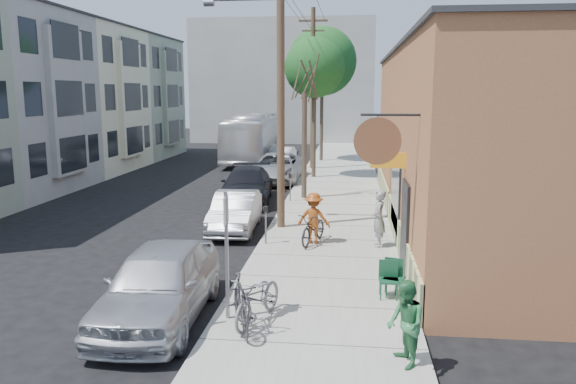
# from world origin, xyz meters

# --- Properties ---
(ground) EXTENTS (120.00, 120.00, 0.00)m
(ground) POSITION_xyz_m (0.00, 0.00, 0.00)
(ground) COLOR black
(sidewalk) EXTENTS (4.50, 58.00, 0.15)m
(sidewalk) POSITION_xyz_m (4.25, 11.00, 0.07)
(sidewalk) COLOR #A4A498
(sidewalk) RESTS_ON ground
(cafe_building) EXTENTS (6.60, 20.20, 6.61)m
(cafe_building) POSITION_xyz_m (8.99, 4.99, 3.30)
(cafe_building) COLOR #965A37
(cafe_building) RESTS_ON ground
(apartment_row) EXTENTS (6.30, 32.00, 9.00)m
(apartment_row) POSITION_xyz_m (-11.85, 14.00, 4.50)
(apartment_row) COLOR gray
(apartment_row) RESTS_ON ground
(end_cap_building) EXTENTS (18.00, 8.00, 12.00)m
(end_cap_building) POSITION_xyz_m (-2.00, 42.00, 6.00)
(end_cap_building) COLOR #A0A09B
(end_cap_building) RESTS_ON ground
(sign_post) EXTENTS (0.07, 0.45, 2.80)m
(sign_post) POSITION_xyz_m (2.35, -4.91, 1.83)
(sign_post) COLOR slate
(sign_post) RESTS_ON sidewalk
(parking_meter_near) EXTENTS (0.14, 0.14, 1.24)m
(parking_meter_near) POSITION_xyz_m (2.25, 1.20, 0.98)
(parking_meter_near) COLOR slate
(parking_meter_near) RESTS_ON sidewalk
(parking_meter_far) EXTENTS (0.14, 0.14, 1.24)m
(parking_meter_far) POSITION_xyz_m (2.25, 8.48, 0.98)
(parking_meter_far) COLOR slate
(parking_meter_far) RESTS_ON sidewalk
(utility_pole_near) EXTENTS (3.57, 0.28, 10.00)m
(utility_pole_near) POSITION_xyz_m (2.39, 3.58, 5.41)
(utility_pole_near) COLOR #503A28
(utility_pole_near) RESTS_ON sidewalk
(utility_pole_far) EXTENTS (1.80, 0.28, 10.00)m
(utility_pole_far) POSITION_xyz_m (2.45, 19.71, 5.34)
(utility_pole_far) COLOR #503A28
(utility_pole_far) RESTS_ON sidewalk
(tree_bare) EXTENTS (0.24, 0.24, 4.83)m
(tree_bare) POSITION_xyz_m (2.80, 9.40, 2.57)
(tree_bare) COLOR #44392C
(tree_bare) RESTS_ON sidewalk
(tree_leafy_mid) EXTENTS (3.40, 3.40, 7.91)m
(tree_leafy_mid) POSITION_xyz_m (2.80, 15.95, 6.33)
(tree_leafy_mid) COLOR #44392C
(tree_leafy_mid) RESTS_ON sidewalk
(tree_leafy_far) EXTENTS (4.80, 4.80, 9.38)m
(tree_leafy_far) POSITION_xyz_m (2.80, 24.00, 7.12)
(tree_leafy_far) COLOR #44392C
(tree_leafy_far) RESTS_ON sidewalk
(patio_chair_a) EXTENTS (0.51, 0.51, 0.88)m
(patio_chair_a) POSITION_xyz_m (5.90, -3.28, 0.59)
(patio_chair_a) COLOR #12422A
(patio_chair_a) RESTS_ON sidewalk
(patio_chair_b) EXTENTS (0.64, 0.64, 0.88)m
(patio_chair_b) POSITION_xyz_m (6.05, -3.11, 0.59)
(patio_chair_b) COLOR #12422A
(patio_chair_b) RESTS_ON sidewalk
(patron_grey) EXTENTS (0.46, 0.68, 1.82)m
(patron_grey) POSITION_xyz_m (5.86, 1.27, 1.06)
(patron_grey) COLOR gray
(patron_grey) RESTS_ON sidewalk
(patron_green) EXTENTS (0.78, 0.90, 1.58)m
(patron_green) POSITION_xyz_m (5.98, -6.66, 0.94)
(patron_green) COLOR #2E7541
(patron_green) RESTS_ON sidewalk
(cyclist) EXTENTS (1.16, 0.77, 1.67)m
(cyclist) POSITION_xyz_m (3.79, 1.45, 0.98)
(cyclist) COLOR #904115
(cyclist) RESTS_ON sidewalk
(cyclist_bike) EXTENTS (1.20, 2.05, 1.02)m
(cyclist_bike) POSITION_xyz_m (3.79, 1.45, 0.66)
(cyclist_bike) COLOR black
(cyclist_bike) RESTS_ON sidewalk
(parked_bike_a) EXTENTS (1.11, 1.92, 1.11)m
(parked_bike_a) POSITION_xyz_m (2.75, -5.47, 0.71)
(parked_bike_a) COLOR black
(parked_bike_a) RESTS_ON sidewalk
(parked_bike_b) EXTENTS (1.25, 2.13, 1.06)m
(parked_bike_b) POSITION_xyz_m (3.05, -5.02, 0.68)
(parked_bike_b) COLOR slate
(parked_bike_b) RESTS_ON sidewalk
(car_0) EXTENTS (2.16, 5.04, 1.70)m
(car_0) POSITION_xyz_m (0.80, -4.84, 0.85)
(car_0) COLOR #B3B5BB
(car_0) RESTS_ON ground
(car_1) EXTENTS (1.73, 4.37, 1.42)m
(car_1) POSITION_xyz_m (0.80, 3.36, 0.71)
(car_1) COLOR #9EA0A6
(car_1) RESTS_ON ground
(car_2) EXTENTS (2.66, 5.58, 1.57)m
(car_2) POSITION_xyz_m (0.22, 8.72, 0.79)
(car_2) COLOR black
(car_2) RESTS_ON ground
(car_3) EXTENTS (2.69, 5.77, 1.60)m
(car_3) POSITION_xyz_m (0.80, 14.80, 0.80)
(car_3) COLOR #B1B3B9
(car_3) RESTS_ON ground
(car_4) EXTENTS (1.66, 4.35, 1.42)m
(car_4) POSITION_xyz_m (0.34, 20.32, 0.71)
(car_4) COLOR #A4A7AC
(car_4) RESTS_ON ground
(bus) EXTENTS (3.29, 12.29, 3.40)m
(bus) POSITION_xyz_m (-2.28, 24.55, 1.70)
(bus) COLOR white
(bus) RESTS_ON ground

